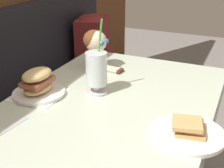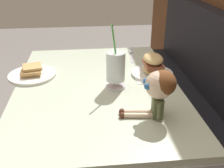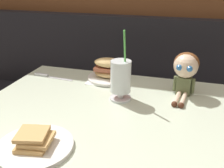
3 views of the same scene
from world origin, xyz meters
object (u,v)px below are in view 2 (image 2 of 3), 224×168
object	(u,v)px
milkshake_glass	(116,68)
sandwich_plate	(153,67)
toast_plate	(32,74)
seated_doll	(159,87)
butter_knife	(131,53)

from	to	relation	value
milkshake_glass	sandwich_plate	distance (m)	0.25
toast_plate	seated_doll	xyz separation A→B (m)	(0.44, 0.56, 0.11)
toast_plate	milkshake_glass	size ratio (longest dim) A/B	0.79
sandwich_plate	seated_doll	world-z (taller)	seated_doll
milkshake_glass	seated_doll	world-z (taller)	milkshake_glass
sandwich_plate	butter_knife	world-z (taller)	sandwich_plate
butter_knife	seated_doll	bearing A→B (deg)	-1.42
milkshake_glass	butter_knife	bearing A→B (deg)	161.38
milkshake_glass	seated_doll	distance (m)	0.30
butter_knife	seated_doll	xyz separation A→B (m)	(0.72, -0.02, 0.12)
toast_plate	seated_doll	size ratio (longest dim) A/B	1.12
seated_doll	toast_plate	bearing A→B (deg)	-128.13
toast_plate	milkshake_glass	distance (m)	0.47
milkshake_glass	seated_doll	bearing A→B (deg)	27.15
toast_plate	butter_knife	world-z (taller)	toast_plate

